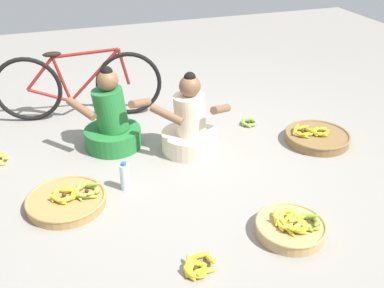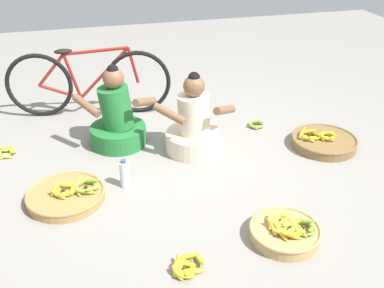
# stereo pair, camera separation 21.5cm
# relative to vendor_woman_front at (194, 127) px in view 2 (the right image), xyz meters

# --- Properties ---
(ground_plane) EXTENTS (10.00, 10.00, 0.00)m
(ground_plane) POSITION_rel_vendor_woman_front_xyz_m (-0.15, -0.30, -0.24)
(ground_plane) COLOR gray
(vendor_woman_front) EXTENTS (0.75, 0.52, 0.76)m
(vendor_woman_front) POSITION_rel_vendor_woman_front_xyz_m (0.00, 0.00, 0.00)
(vendor_woman_front) COLOR beige
(vendor_woman_front) RESTS_ON ground
(vendor_woman_behind) EXTENTS (0.76, 0.52, 0.78)m
(vendor_woman_behind) POSITION_rel_vendor_woman_front_xyz_m (-0.66, 0.30, 0.01)
(vendor_woman_behind) COLOR #237233
(vendor_woman_behind) RESTS_ON ground
(bicycle_leaning) EXTENTS (1.69, 0.33, 0.73)m
(bicycle_leaning) POSITION_rel_vendor_woman_front_xyz_m (-0.86, 1.04, 0.12)
(bicycle_leaning) COLOR black
(bicycle_leaning) RESTS_ON ground
(banana_basket_near_vendor) EXTENTS (0.60, 0.60, 0.16)m
(banana_basket_near_vendor) POSITION_rel_vendor_woman_front_xyz_m (-1.15, -0.51, -0.19)
(banana_basket_near_vendor) COLOR #A87F47
(banana_basket_near_vendor) RESTS_ON ground
(banana_basket_back_left) EXTENTS (0.49, 0.49, 0.17)m
(banana_basket_back_left) POSITION_rel_vendor_woman_front_xyz_m (0.29, -1.34, -0.18)
(banana_basket_back_left) COLOR tan
(banana_basket_back_left) RESTS_ON ground
(banana_basket_near_bicycle) EXTENTS (0.61, 0.61, 0.16)m
(banana_basket_near_bicycle) POSITION_rel_vendor_woman_front_xyz_m (1.19, -0.24, -0.19)
(banana_basket_near_bicycle) COLOR brown
(banana_basket_near_bicycle) RESTS_ON ground
(loose_bananas_front_right) EXTENTS (0.17, 0.18, 0.07)m
(loose_bananas_front_right) POSITION_rel_vendor_woman_front_xyz_m (0.73, 0.30, -0.21)
(loose_bananas_front_right) COLOR olive
(loose_bananas_front_right) RESTS_ON ground
(loose_bananas_mid_right) EXTENTS (0.22, 0.22, 0.08)m
(loose_bananas_mid_right) POSITION_rel_vendor_woman_front_xyz_m (-1.68, 0.35, -0.21)
(loose_bananas_mid_right) COLOR yellow
(loose_bananas_mid_right) RESTS_ON ground
(loose_bananas_front_left) EXTENTS (0.23, 0.23, 0.09)m
(loose_bananas_front_left) POSITION_rel_vendor_woman_front_xyz_m (-0.44, -1.47, -0.21)
(loose_bananas_front_left) COLOR gold
(loose_bananas_front_left) RESTS_ON ground
(water_bottle) EXTENTS (0.07, 0.07, 0.25)m
(water_bottle) POSITION_rel_vendor_woman_front_xyz_m (-0.69, -0.43, -0.12)
(water_bottle) COLOR silver
(water_bottle) RESTS_ON ground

